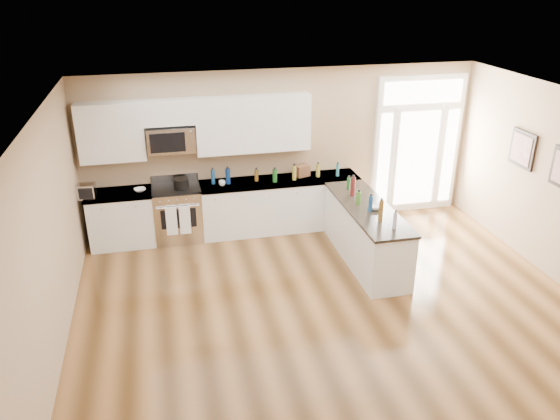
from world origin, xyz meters
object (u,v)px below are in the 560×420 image
object	(u,v)px
stockpot	(181,183)
toaster_oven	(86,191)
kitchen_range	(178,213)
peninsula_cabinet	(365,235)

from	to	relation	value
stockpot	toaster_oven	world-z (taller)	toaster_oven
kitchen_range	stockpot	distance (m)	0.58
peninsula_cabinet	toaster_oven	size ratio (longest dim) A/B	8.39
stockpot	peninsula_cabinet	bearing A→B (deg)	-26.33
stockpot	toaster_oven	xyz separation A→B (m)	(-1.50, -0.05, 0.01)
peninsula_cabinet	kitchen_range	distance (m)	3.21
kitchen_range	toaster_oven	xyz separation A→B (m)	(-1.41, -0.13, 0.58)
kitchen_range	toaster_oven	world-z (taller)	toaster_oven
peninsula_cabinet	stockpot	bearing A→B (deg)	153.67
peninsula_cabinet	toaster_oven	bearing A→B (deg)	162.85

